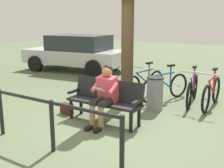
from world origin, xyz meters
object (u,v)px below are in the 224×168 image
person_reading (105,92)px  parked_car (77,52)px  tree_trunk (128,27)px  bicycle_black (192,90)px  bicycle_blue (145,84)px  litter_bin (155,93)px  bicycle_purple (211,93)px  bench (106,98)px  handbag (67,109)px  bicycle_orange (165,87)px

person_reading → parked_car: parked_car is taller
tree_trunk → bicycle_black: bearing=-147.7°
bicycle_black → bicycle_blue: same height
tree_trunk → parked_car: (4.11, -2.74, -1.11)m
tree_trunk → bicycle_black: tree_trunk is taller
litter_bin → bicycle_blue: size_ratio=0.47×
person_reading → bicycle_purple: 2.77m
bench → bicycle_purple: size_ratio=0.96×
bicycle_blue → tree_trunk: bearing=5.5°
bench → handbag: (0.99, 0.13, -0.39)m
bench → litter_bin: (-0.50, -1.25, -0.11)m
bicycle_orange → bicycle_blue: bearing=-73.8°
person_reading → bicycle_black: bearing=-115.0°
person_reading → bicycle_purple: bearing=-124.6°
handbag → bicycle_blue: (-0.75, -2.28, 0.24)m
handbag → bicycle_black: 3.13m
person_reading → handbag: size_ratio=4.00×
parked_car → person_reading: bearing=128.0°
litter_bin → bicycle_black: (-0.56, -0.97, -0.03)m
bench → tree_trunk: 1.96m
litter_bin → bicycle_orange: 0.86m
handbag → bicycle_orange: size_ratio=0.19×
bicycle_purple → tree_trunk: bearing=-67.8°
litter_bin → bicycle_orange: bicycle_orange is taller
litter_bin → bicycle_black: bicycle_black is taller
tree_trunk → person_reading: bearing=105.2°
person_reading → parked_car: (4.52, -4.26, 0.11)m
litter_bin → parked_car: parked_car is taller
bench → litter_bin: 1.35m
person_reading → bicycle_purple: (-1.45, -2.34, -0.31)m
handbag → parked_car: parked_car is taller
bench → tree_trunk: (0.32, -1.35, 1.38)m
person_reading → parked_car: size_ratio=0.27×
tree_trunk → bicycle_purple: tree_trunk is taller
bicycle_black → bench: bearing=-36.2°
person_reading → bicycle_orange: (-0.30, -2.26, -0.31)m
litter_bin → person_reading: bearing=73.8°
tree_trunk → bicycle_orange: bearing=-133.4°
handbag → bicycle_blue: 2.41m
bicycle_black → handbag: bearing=-51.8°
handbag → parked_car: bearing=-50.9°
litter_bin → parked_car: size_ratio=0.18×
tree_trunk → parked_car: 5.07m
bench → person_reading: bearing=117.3°
person_reading → litter_bin: 1.50m
bicycle_black → bicycle_blue: 1.31m
bicycle_blue → parked_car: parked_car is taller
handbag → bicycle_orange: 2.63m
handbag → tree_trunk: tree_trunk is taller
handbag → litter_bin: size_ratio=0.38×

